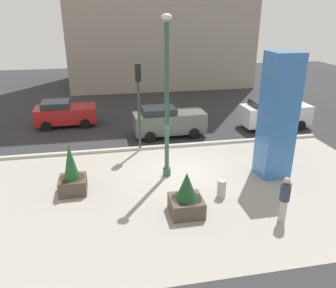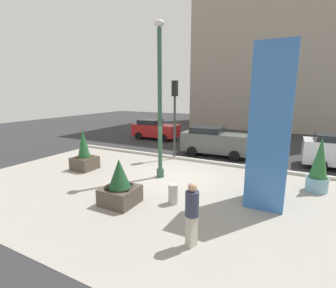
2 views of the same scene
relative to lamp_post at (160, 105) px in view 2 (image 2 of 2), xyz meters
name	(u,v)px [view 2 (image 2 of 2)]	position (x,y,z in m)	size (l,w,h in m)	color
ground_plane	(205,159)	(0.78, 4.26, -3.46)	(60.00, 60.00, 0.00)	#2D2D30
plaza_pavement	(156,193)	(0.78, -1.74, -3.46)	(18.00, 10.00, 0.02)	#9E998E
curb_strip	(200,161)	(0.78, 3.38, -3.38)	(18.00, 0.24, 0.16)	#B7B2A8
lamp_post	(160,105)	(0.00, 0.00, 0.00)	(0.44, 0.44, 7.09)	#335642
art_pillar_blue	(271,128)	(4.85, -0.79, -0.65)	(1.31, 1.31, 5.63)	#3870BC
potted_plant_curbside	(120,186)	(0.13, -3.25, -2.78)	(1.22, 1.22, 1.71)	#4C4238
potted_plant_mid_plaza	(319,168)	(6.62, 1.44, -2.43)	(0.84, 0.84, 2.30)	#7AA8B7
potted_plant_near_right	(84,155)	(-4.18, -0.78, -2.67)	(1.12, 1.12, 2.18)	#4C4238
concrete_bollard	(173,194)	(1.85, -2.34, -3.08)	(0.36, 0.36, 0.75)	#B2ADA3
traffic_light_far_side	(175,107)	(-0.86, 3.35, -0.30)	(0.28, 0.42, 4.71)	#333833
car_curb_west	(215,141)	(1.10, 5.32, -2.52)	(4.39, 2.06, 1.84)	#565B56
car_curb_east	(155,129)	(-5.31, 8.60, -2.61)	(3.96, 2.14, 1.69)	red
pedestrian_by_curb	(192,211)	(3.42, -4.42, -2.46)	(0.46, 0.46, 1.79)	#B2AD9E
highrise_across_street	(284,14)	(3.29, 22.86, 9.20)	(17.97, 10.99, 25.32)	#9E9384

